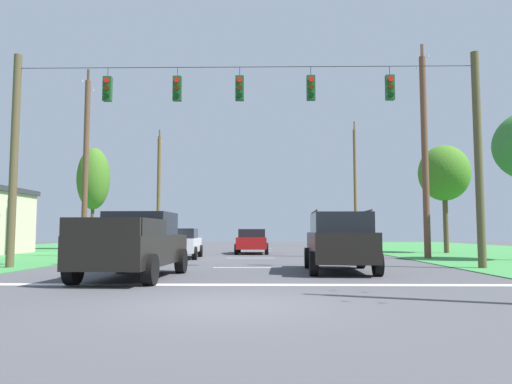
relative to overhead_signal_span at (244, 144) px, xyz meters
name	(u,v)px	position (x,y,z in m)	size (l,w,h in m)	color
ground_plane	(227,305)	(0.05, -8.97, -4.68)	(120.00, 120.00, 0.00)	#47474C
stop_bar_stripe	(237,285)	(0.05, -5.58, -4.68)	(14.72, 0.45, 0.01)	white
lane_dash_0	(246,267)	(0.05, 0.42, -4.68)	(0.15, 2.50, 0.01)	white
lane_dash_1	(251,258)	(0.05, 7.05, -4.68)	(0.15, 2.50, 0.01)	white
lane_dash_2	(254,251)	(0.05, 16.18, -4.68)	(0.15, 2.50, 0.01)	white
lane_dash_3	(256,248)	(0.05, 21.40, -4.68)	(0.15, 2.50, 0.01)	white
overhead_signal_span	(244,144)	(0.00, 0.00, 0.00)	(17.86, 0.31, 8.19)	brown
pickup_truck	(135,245)	(-3.06, -3.82, -3.72)	(2.47, 5.48, 1.95)	black
suv_black	(339,240)	(3.30, -1.48, -3.62)	(2.36, 4.87, 2.05)	black
distant_car_crossing_white	(180,243)	(-3.58, 6.87, -3.89)	(2.15, 4.36, 1.52)	silver
distant_car_oncoming	(252,241)	(-0.01, 12.27, -3.89)	(2.03, 4.30, 1.52)	maroon
utility_pole_mid_right	(425,154)	(8.99, 6.61, 0.67)	(0.33, 1.79, 11.12)	brown
utility_pole_far_right	(355,186)	(9.06, 25.97, 0.86)	(0.29, 1.98, 11.49)	brown
utility_pole_mid_left	(86,165)	(-9.04, 8.06, 0.33)	(0.30, 1.76, 10.37)	brown
utility_pole_far_left	(159,190)	(-8.78, 25.33, 0.46)	(0.32, 1.69, 10.64)	brown
tree_roadside_right	(444,174)	(12.23, 12.75, 0.37)	(3.21, 3.21, 6.86)	brown
tree_roadside_far_right	(93,179)	(-12.44, 18.87, 0.73)	(2.49, 2.49, 7.83)	brown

